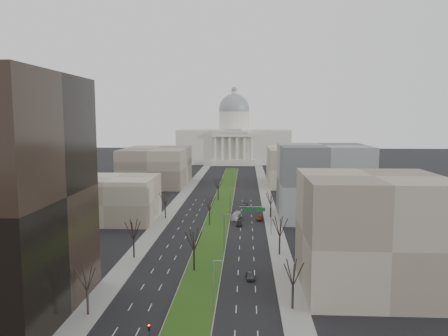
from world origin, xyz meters
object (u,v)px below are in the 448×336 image
(car_grey_near, at_px, (250,276))
(car_grey_far, at_px, (244,204))
(car_black, at_px, (239,224))
(car_red, at_px, (260,218))
(box_van, at_px, (236,216))

(car_grey_near, xyz_separation_m, car_grey_far, (-1.53, 74.23, -0.06))
(car_black, xyz_separation_m, car_red, (6.48, 7.84, 0.02))
(car_grey_near, distance_m, car_black, 44.12)
(car_red, bearing_deg, car_grey_near, -90.68)
(car_black, height_order, car_red, car_red)
(car_red, bearing_deg, box_van, 176.13)
(car_grey_near, xyz_separation_m, car_black, (-3.00, 44.01, -0.02))
(car_grey_far, bearing_deg, car_black, -89.27)
(car_grey_near, bearing_deg, box_van, 89.76)
(car_black, bearing_deg, car_grey_near, -82.13)
(car_black, relative_size, box_van, 0.52)
(car_black, bearing_deg, box_van, 101.07)
(box_van, bearing_deg, car_red, 1.23)
(car_black, height_order, car_grey_far, car_black)
(car_black, xyz_separation_m, car_grey_far, (1.47, 30.21, -0.04))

